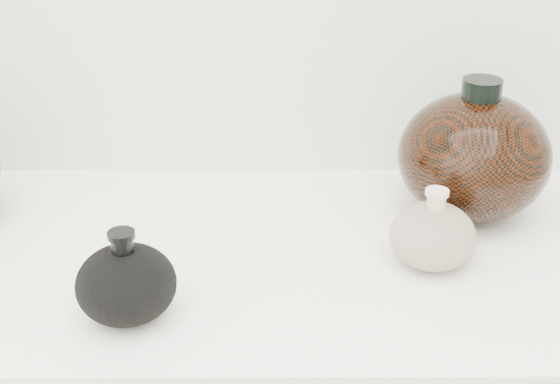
{
  "coord_description": "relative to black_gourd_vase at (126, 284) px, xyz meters",
  "views": [
    {
      "loc": [
        0.01,
        0.08,
        1.42
      ],
      "look_at": [
        0.02,
        0.92,
        1.0
      ],
      "focal_mm": 50.0,
      "sensor_mm": 36.0,
      "label": 1
    }
  ],
  "objects": [
    {
      "name": "black_gourd_vase",
      "position": [
        0.0,
        0.0,
        0.0
      ],
      "size": [
        0.15,
        0.15,
        0.11
      ],
      "color": "black",
      "rests_on": "display_counter"
    },
    {
      "name": "right_round_pot",
      "position": [
        0.44,
        0.25,
        0.04
      ],
      "size": [
        0.22,
        0.22,
        0.2
      ],
      "color": "black",
      "rests_on": "display_counter"
    },
    {
      "name": "cream_gourd_vase",
      "position": [
        0.36,
        0.11,
        -0.0
      ],
      "size": [
        0.13,
        0.13,
        0.1
      ],
      "color": "beige",
      "rests_on": "display_counter"
    },
    {
      "name": "room",
      "position": [
        0.16,
        -0.53,
        0.36
      ],
      "size": [
        3.04,
        2.42,
        2.64
      ],
      "color": "slate",
      "rests_on": "ground"
    }
  ]
}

